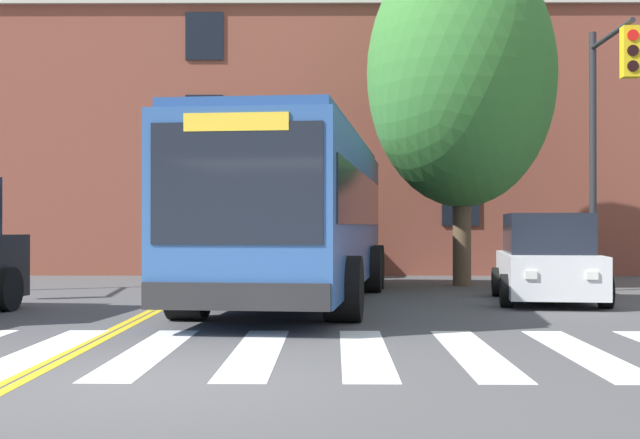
{
  "coord_description": "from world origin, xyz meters",
  "views": [
    {
      "loc": [
        1.76,
        -8.4,
        1.48
      ],
      "look_at": [
        1.66,
        7.77,
        1.58
      ],
      "focal_mm": 50.0,
      "sensor_mm": 36.0,
      "label": 1
    }
  ],
  "objects_px": {
    "car_tan_behind_bus": "(303,241)",
    "street_tree_curbside_large": "(462,75)",
    "car_white_far_lane": "(547,261)",
    "city_bus": "(297,212)",
    "traffic_light_near_corner": "(607,111)"
  },
  "relations": [
    {
      "from": "car_tan_behind_bus",
      "to": "traffic_light_near_corner",
      "type": "height_order",
      "value": "traffic_light_near_corner"
    },
    {
      "from": "car_white_far_lane",
      "to": "car_tan_behind_bus",
      "type": "height_order",
      "value": "car_tan_behind_bus"
    },
    {
      "from": "traffic_light_near_corner",
      "to": "street_tree_curbside_large",
      "type": "height_order",
      "value": "street_tree_curbside_large"
    },
    {
      "from": "car_tan_behind_bus",
      "to": "street_tree_curbside_large",
      "type": "bearing_deg",
      "value": -44.19
    },
    {
      "from": "car_white_far_lane",
      "to": "street_tree_curbside_large",
      "type": "bearing_deg",
      "value": 101.94
    },
    {
      "from": "city_bus",
      "to": "traffic_light_near_corner",
      "type": "distance_m",
      "value": 7.1
    },
    {
      "from": "traffic_light_near_corner",
      "to": "street_tree_curbside_large",
      "type": "relative_size",
      "value": 0.69
    },
    {
      "from": "street_tree_curbside_large",
      "to": "car_white_far_lane",
      "type": "bearing_deg",
      "value": -78.06
    },
    {
      "from": "car_white_far_lane",
      "to": "street_tree_curbside_large",
      "type": "distance_m",
      "value": 6.33
    },
    {
      "from": "car_tan_behind_bus",
      "to": "street_tree_curbside_large",
      "type": "height_order",
      "value": "street_tree_curbside_large"
    },
    {
      "from": "city_bus",
      "to": "car_white_far_lane",
      "type": "xyz_separation_m",
      "value": [
        4.82,
        -0.02,
        -0.94
      ]
    },
    {
      "from": "city_bus",
      "to": "traffic_light_near_corner",
      "type": "relative_size",
      "value": 1.97
    },
    {
      "from": "car_white_far_lane",
      "to": "traffic_light_near_corner",
      "type": "relative_size",
      "value": 0.71
    },
    {
      "from": "city_bus",
      "to": "traffic_light_near_corner",
      "type": "bearing_deg",
      "value": 14.67
    },
    {
      "from": "car_white_far_lane",
      "to": "city_bus",
      "type": "bearing_deg",
      "value": 179.74
    }
  ]
}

